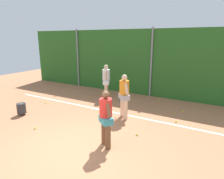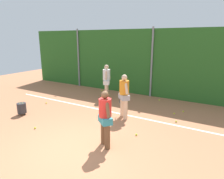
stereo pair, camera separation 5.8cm
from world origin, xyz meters
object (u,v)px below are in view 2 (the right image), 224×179
(tennis_ball_1, at_px, (174,113))
(player_foreground_near, at_px, (105,116))
(tennis_ball_5, at_px, (35,128))
(tennis_ball_6, at_px, (102,90))
(tennis_ball_2, at_px, (183,111))
(player_backcourt_far, at_px, (107,80))
(tennis_ball_3, at_px, (46,103))
(player_midcourt, at_px, (124,94))
(tennis_ball_4, at_px, (159,100))
(ball_hopper, at_px, (22,108))
(tennis_ball_7, at_px, (176,121))
(tennis_ball_0, at_px, (136,135))

(tennis_ball_1, bearing_deg, player_foreground_near, -107.56)
(tennis_ball_5, bearing_deg, tennis_ball_6, 98.34)
(tennis_ball_1, bearing_deg, tennis_ball_2, 58.31)
(player_backcourt_far, bearing_deg, tennis_ball_3, -69.86)
(player_backcourt_far, bearing_deg, player_midcourt, 19.84)
(tennis_ball_6, bearing_deg, tennis_ball_4, -2.21)
(ball_hopper, bearing_deg, tennis_ball_6, 81.28)
(ball_hopper, height_order, tennis_ball_7, ball_hopper)
(tennis_ball_2, distance_m, tennis_ball_5, 6.00)
(player_midcourt, xyz_separation_m, ball_hopper, (-3.78, -1.86, -0.69))
(tennis_ball_5, bearing_deg, ball_hopper, 157.69)
(player_foreground_near, xyz_separation_m, ball_hopper, (-4.32, 0.37, -0.65))
(tennis_ball_2, xyz_separation_m, tennis_ball_6, (-4.98, 1.24, 0.00))
(tennis_ball_1, xyz_separation_m, tennis_ball_4, (-1.12, 1.54, 0.00))
(tennis_ball_0, distance_m, tennis_ball_2, 3.12)
(tennis_ball_0, distance_m, tennis_ball_5, 3.54)
(ball_hopper, height_order, tennis_ball_6, ball_hopper)
(player_foreground_near, height_order, player_midcourt, player_midcourt)
(tennis_ball_3, bearing_deg, ball_hopper, -80.09)
(ball_hopper, height_order, tennis_ball_5, ball_hopper)
(player_foreground_near, bearing_deg, tennis_ball_3, 15.98)
(tennis_ball_0, height_order, tennis_ball_7, same)
(player_backcourt_far, xyz_separation_m, tennis_ball_0, (3.03, -3.05, -0.97))
(player_midcourt, relative_size, tennis_ball_6, 26.44)
(tennis_ball_1, distance_m, tennis_ball_7, 0.85)
(ball_hopper, bearing_deg, tennis_ball_0, 8.03)
(player_backcourt_far, xyz_separation_m, ball_hopper, (-1.82, -3.73, -0.71))
(tennis_ball_6, bearing_deg, tennis_ball_5, -81.66)
(tennis_ball_5, bearing_deg, tennis_ball_1, 44.90)
(tennis_ball_1, relative_size, tennis_ball_7, 1.00)
(player_foreground_near, height_order, tennis_ball_4, player_foreground_near)
(tennis_ball_4, height_order, tennis_ball_5, same)
(player_midcourt, relative_size, tennis_ball_4, 26.44)
(tennis_ball_3, height_order, tennis_ball_6, same)
(player_backcourt_far, relative_size, ball_hopper, 3.48)
(tennis_ball_5, bearing_deg, tennis_ball_0, 22.02)
(player_backcourt_far, xyz_separation_m, tennis_ball_6, (-1.07, 1.18, -0.97))
(tennis_ball_4, bearing_deg, player_backcourt_far, -157.43)
(tennis_ball_3, xyz_separation_m, tennis_ball_4, (4.60, 3.26, 0.00))
(player_backcourt_far, xyz_separation_m, tennis_ball_7, (3.90, -1.30, -0.97))
(player_foreground_near, xyz_separation_m, tennis_ball_4, (0.01, 5.14, -0.91))
(tennis_ball_0, bearing_deg, ball_hopper, -171.97)
(tennis_ball_5, bearing_deg, player_midcourt, 48.49)
(player_backcourt_far, height_order, tennis_ball_3, player_backcourt_far)
(tennis_ball_4, bearing_deg, tennis_ball_2, -38.16)
(player_backcourt_far, relative_size, tennis_ball_2, 27.03)
(tennis_ball_2, bearing_deg, tennis_ball_7, -90.54)
(ball_hopper, xyz_separation_m, tennis_ball_5, (1.57, -0.64, -0.26))
(tennis_ball_5, bearing_deg, tennis_ball_4, 62.97)
(player_foreground_near, height_order, tennis_ball_7, player_foreground_near)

